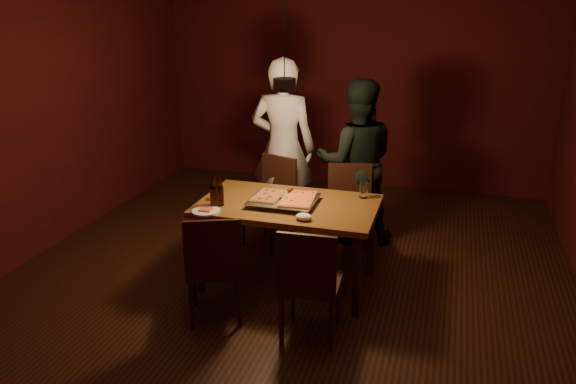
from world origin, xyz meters
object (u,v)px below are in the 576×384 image
(plate_slice, at_px, (206,211))
(chair_near_left, at_px, (214,259))
(beer_bottle_b, at_px, (220,192))
(chair_near_right, at_px, (309,275))
(beer_bottle_a, at_px, (214,192))
(diner_dark, at_px, (356,162))
(chair_far_right, at_px, (350,203))
(pizza_tray, at_px, (284,201))
(diner_white, at_px, (283,148))
(pendant_lamp, at_px, (284,83))
(dining_table, at_px, (288,211))
(chair_far_left, at_px, (273,192))

(plate_slice, bearing_deg, chair_near_left, -59.18)
(beer_bottle_b, bearing_deg, chair_near_right, -32.90)
(chair_near_left, relative_size, beer_bottle_a, 2.09)
(beer_bottle_b, height_order, diner_dark, diner_dark)
(chair_far_right, bearing_deg, chair_near_right, 75.36)
(chair_near_right, height_order, pizza_tray, chair_near_right)
(chair_near_right, bearing_deg, pizza_tray, 115.45)
(chair_near_right, xyz_separation_m, diner_white, (-0.78, 1.92, 0.39))
(pizza_tray, distance_m, plate_slice, 0.66)
(chair_near_left, bearing_deg, diner_dark, 46.02)
(plate_slice, xyz_separation_m, diner_dark, (0.96, 1.51, 0.07))
(chair_far_right, relative_size, pizza_tray, 0.93)
(chair_near_right, distance_m, diner_white, 2.11)
(pendant_lamp, bearing_deg, diner_dark, 70.62)
(dining_table, xyz_separation_m, chair_far_right, (0.40, 0.73, -0.14))
(chair_near_right, distance_m, diner_dark, 1.95)
(pizza_tray, xyz_separation_m, beer_bottle_b, (-0.50, -0.18, 0.10))
(diner_white, bearing_deg, diner_dark, 179.86)
(chair_far_left, bearing_deg, chair_far_right, -165.03)
(beer_bottle_a, height_order, diner_white, diner_white)
(chair_near_left, bearing_deg, chair_far_right, 40.70)
(chair_near_right, relative_size, beer_bottle_b, 2.02)
(dining_table, relative_size, diner_white, 0.81)
(chair_far_right, bearing_deg, chair_near_left, 48.79)
(dining_table, distance_m, diner_white, 1.20)
(diner_white, bearing_deg, chair_far_left, 86.77)
(plate_slice, xyz_separation_m, diner_white, (0.20, 1.50, 0.16))
(beer_bottle_a, xyz_separation_m, diner_white, (0.17, 1.37, 0.04))
(chair_near_right, xyz_separation_m, beer_bottle_a, (-0.95, 0.55, 0.34))
(chair_near_right, bearing_deg, dining_table, 112.86)
(diner_white, bearing_deg, plate_slice, 81.72)
(pizza_tray, distance_m, beer_bottle_b, 0.54)
(dining_table, distance_m, chair_near_right, 0.91)
(beer_bottle_a, height_order, diner_dark, diner_dark)
(dining_table, height_order, chair_near_right, chair_near_right)
(chair_far_left, bearing_deg, chair_near_left, 111.39)
(diner_white, bearing_deg, beer_bottle_a, 81.95)
(beer_bottle_a, xyz_separation_m, plate_slice, (-0.02, -0.13, -0.12))
(chair_near_left, distance_m, plate_slice, 0.49)
(beer_bottle_b, bearing_deg, chair_far_left, 82.57)
(chair_near_right, xyz_separation_m, plate_slice, (-0.98, 0.42, 0.22))
(chair_near_right, bearing_deg, pendant_lamp, 114.89)
(dining_table, distance_m, chair_far_right, 0.85)
(chair_near_left, distance_m, diner_white, 1.92)
(beer_bottle_a, xyz_separation_m, diner_dark, (0.94, 1.38, -0.05))
(chair_near_right, xyz_separation_m, pizza_tray, (-0.43, 0.78, 0.24))
(pizza_tray, bearing_deg, diner_dark, 67.95)
(plate_slice, bearing_deg, chair_near_right, -23.31)
(diner_dark, xyz_separation_m, pendant_lamp, (-0.40, -1.15, 0.93))
(plate_slice, distance_m, diner_dark, 1.79)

